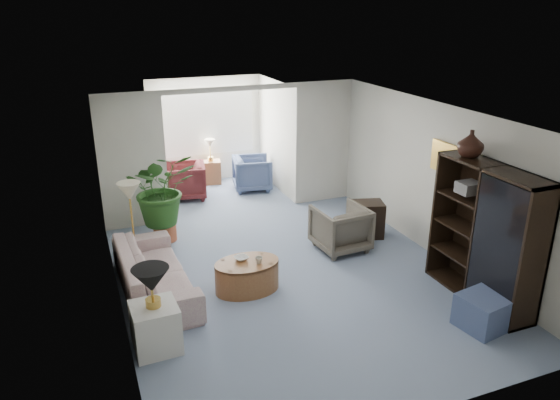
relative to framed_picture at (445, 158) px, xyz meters
name	(u,v)px	position (x,y,z in m)	size (l,w,h in m)	color
floor	(295,281)	(-2.46, 0.10, -1.70)	(6.00, 6.00, 0.00)	gray
sunroom_floor	(221,195)	(-2.46, 4.20, -1.70)	(2.60, 2.60, 0.00)	gray
back_pier_left	(133,162)	(-4.36, 3.10, -0.45)	(1.20, 0.12, 2.50)	silver
back_pier_right	(323,143)	(-0.56, 3.10, -0.45)	(1.20, 0.12, 2.50)	silver
back_header	(232,89)	(-2.46, 3.10, 0.75)	(2.60, 0.12, 0.10)	silver
window_pane	(206,122)	(-2.46, 5.28, -0.30)	(2.20, 0.02, 1.50)	white
window_blinds	(206,122)	(-2.46, 5.25, -0.30)	(2.20, 0.02, 1.50)	white
framed_picture	(445,158)	(0.00, 0.00, 0.00)	(0.04, 0.50, 0.40)	#C2B69B
sofa	(154,272)	(-4.45, 0.55, -1.37)	(2.26, 0.88, 0.66)	beige
end_table	(156,328)	(-4.65, -0.80, -1.41)	(0.54, 0.54, 0.59)	silver
table_lamp	(151,280)	(-4.65, -0.80, -0.76)	(0.44, 0.44, 0.30)	black
floor_lamp	(129,191)	(-4.60, 1.52, -0.45)	(0.36, 0.36, 0.28)	beige
coffee_table	(247,276)	(-3.20, 0.13, -1.47)	(0.95, 0.95, 0.45)	brown
coffee_bowl	(241,258)	(-3.25, 0.23, -1.23)	(0.20, 0.20, 0.05)	silver
coffee_cup	(259,260)	(-3.05, 0.03, -1.20)	(0.10, 0.10, 0.10)	#B6B29F
wingback_chair	(340,228)	(-1.31, 0.85, -1.32)	(0.82, 0.84, 0.77)	#60594C
side_table_dark	(367,219)	(-0.61, 1.15, -1.38)	(0.53, 0.43, 0.64)	black
entertainment_cabinet	(485,235)	(-0.23, -1.27, -0.73)	(0.47, 1.75, 1.94)	black
cabinet_urn	(471,144)	(-0.23, -0.77, 0.43)	(0.36, 0.36, 0.37)	black
ottoman	(483,312)	(-0.68, -1.88, -1.48)	(0.55, 0.55, 0.44)	#4A5880
plant_pot	(165,232)	(-4.00, 2.30, -1.54)	(0.40, 0.40, 0.32)	#AC5332
house_plant	(161,188)	(-4.00, 2.30, -0.73)	(1.17, 1.01, 1.30)	#26561D
sunroom_chair_blue	(252,173)	(-1.70, 4.30, -1.33)	(0.80, 0.82, 0.75)	#4A5880
sunroom_chair_maroon	(186,181)	(-3.20, 4.30, -1.32)	(0.81, 0.83, 0.76)	#541C23
sunroom_table	(211,172)	(-2.45, 5.05, -1.43)	(0.44, 0.34, 0.53)	brown
shelf_clutter	(494,222)	(-0.28, -1.44, -0.46)	(0.30, 1.19, 1.06)	#2A2624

